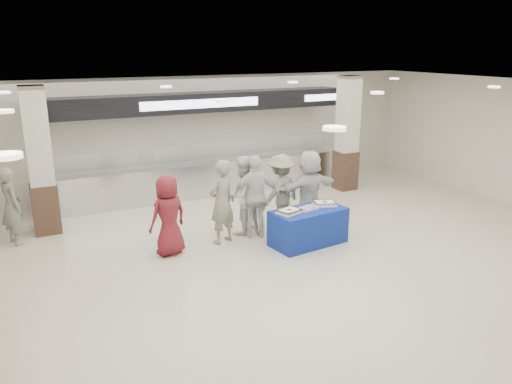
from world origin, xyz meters
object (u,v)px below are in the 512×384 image
display_table (308,227)px  sheet_cake_right (325,203)px  sheet_cake_left (289,211)px  soldier_b (281,192)px  civilian_maroon (168,216)px  soldier_bg (11,206)px  cupcake_tray (307,208)px  soldier_a (222,202)px  chef_short (256,197)px  civilian_white (309,190)px  chef_tall (242,195)px

display_table → sheet_cake_right: 0.63m
sheet_cake_left → soldier_b: bearing=69.4°
civilian_maroon → soldier_bg: (-2.74, 1.94, 0.02)m
civilian_maroon → soldier_bg: bearing=-52.9°
cupcake_tray → soldier_a: (-1.54, 0.85, 0.11)m
chef_short → civilian_white: chef_short is taller
cupcake_tray → soldier_a: 1.76m
civilian_maroon → soldier_a: bearing=167.4°
civilian_maroon → chef_tall: (1.78, 0.41, 0.07)m
cupcake_tray → civilian_maroon: 2.81m
soldier_b → soldier_a: bearing=-12.2°
sheet_cake_left → civilian_maroon: 2.39m
sheet_cake_right → civilian_maroon: size_ratio=0.33×
civilian_white → soldier_bg: 6.28m
display_table → soldier_b: bearing=85.9°
chef_short → civilian_maroon: bearing=14.7°
display_table → sheet_cake_left: size_ratio=2.95×
chef_tall → sheet_cake_right: bearing=126.1°
sheet_cake_left → civilian_white: bearing=40.4°
cupcake_tray → soldier_bg: (-5.45, 2.69, 0.04)m
display_table → soldier_a: (-1.57, 0.86, 0.51)m
sheet_cake_left → soldier_bg: size_ratio=0.32×
civilian_maroon → chef_short: size_ratio=0.89×
sheet_cake_right → chef_short: (-1.25, 0.75, 0.10)m
soldier_b → civilian_white: size_ratio=0.95×
civilian_maroon → soldier_b: bearing=169.4°
display_table → cupcake_tray: cupcake_tray is taller
soldier_b → soldier_bg: size_ratio=1.03×
sheet_cake_left → cupcake_tray: 0.45m
civilian_maroon → civilian_white: 3.26m
civilian_white → soldier_bg: civilian_white is taller
chef_short → display_table: bearing=144.6°
cupcake_tray → civilian_white: bearing=55.8°
civilian_maroon → chef_tall: 1.82m
sheet_cake_left → soldier_bg: bearing=151.4°
civilian_maroon → cupcake_tray: bearing=147.1°
sheet_cake_left → chef_short: size_ratio=0.29×
display_table → chef_short: bearing=125.6°
sheet_cake_right → sheet_cake_left: bearing=-172.0°
cupcake_tray → soldier_b: soldier_b is taller
cupcake_tray → civilian_maroon: size_ratio=0.28×
sheet_cake_right → soldier_bg: 6.48m
cupcake_tray → soldier_bg: size_ratio=0.27×
sheet_cake_right → chef_short: 1.46m
soldier_a → civilian_white: size_ratio=0.99×
chef_tall → civilian_white: (1.48, -0.35, 0.03)m
sheet_cake_right → soldier_a: (-2.03, 0.76, 0.09)m
display_table → cupcake_tray: bearing=140.7°
soldier_b → soldier_bg: soldier_b is taller
sheet_cake_right → soldier_bg: soldier_bg is taller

